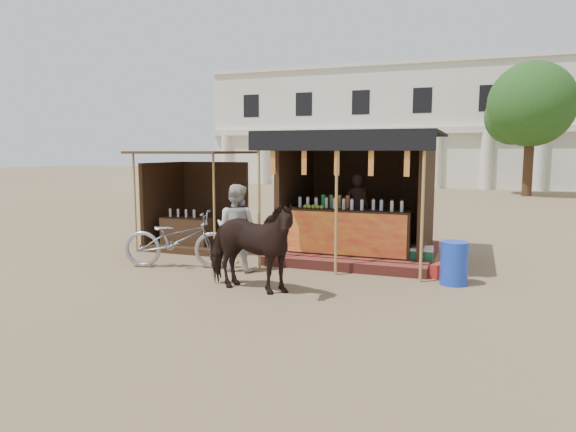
% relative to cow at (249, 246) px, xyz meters
% --- Properties ---
extents(ground, '(120.00, 120.00, 0.00)m').
position_rel_cow_xyz_m(ground, '(0.07, 0.12, -0.79)').
color(ground, '#846B4C').
rests_on(ground, ground).
extents(main_stall, '(3.60, 3.61, 2.78)m').
position_rel_cow_xyz_m(main_stall, '(1.07, 3.48, 0.24)').
color(main_stall, maroon).
rests_on(main_stall, ground).
extents(secondary_stall, '(2.40, 2.40, 2.38)m').
position_rel_cow_xyz_m(secondary_stall, '(-3.10, 3.36, 0.06)').
color(secondary_stall, '#3A2315').
rests_on(secondary_stall, ground).
extents(cow, '(1.96, 1.08, 1.58)m').
position_rel_cow_xyz_m(cow, '(0.00, 0.00, 0.00)').
color(cow, black).
rests_on(cow, ground).
extents(motorbike, '(2.34, 1.36, 1.16)m').
position_rel_cow_xyz_m(motorbike, '(-2.14, 1.17, -0.21)').
color(motorbike, '#96969F').
rests_on(motorbike, ground).
extents(bystander, '(0.85, 0.67, 1.74)m').
position_rel_cow_xyz_m(bystander, '(-0.89, 1.34, 0.08)').
color(bystander, '#BAB9B3').
rests_on(bystander, ground).
extents(blue_barrel, '(0.57, 0.57, 0.78)m').
position_rel_cow_xyz_m(blue_barrel, '(3.25, 1.71, -0.40)').
color(blue_barrel, '#193CC1').
rests_on(blue_barrel, ground).
extents(red_crate, '(0.50, 0.52, 0.27)m').
position_rel_cow_xyz_m(red_crate, '(3.06, 2.12, -0.66)').
color(red_crate, '#AA221C').
rests_on(red_crate, ground).
extents(cooler, '(0.66, 0.47, 0.46)m').
position_rel_cow_xyz_m(cooler, '(2.49, 2.72, -0.56)').
color(cooler, '#176A42').
rests_on(cooler, ground).
extents(background_building, '(26.00, 7.45, 8.18)m').
position_rel_cow_xyz_m(background_building, '(-1.93, 30.06, 3.19)').
color(background_building, silver).
rests_on(background_building, ground).
extents(tree, '(4.50, 4.40, 7.00)m').
position_rel_cow_xyz_m(tree, '(5.88, 22.26, 3.84)').
color(tree, '#382314').
rests_on(tree, ground).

